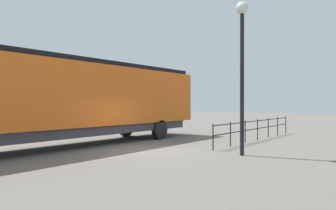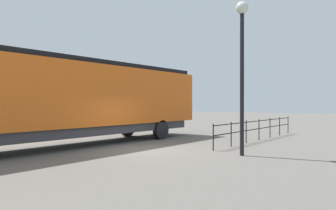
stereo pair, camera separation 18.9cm
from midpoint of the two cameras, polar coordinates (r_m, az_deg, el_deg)
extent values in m
plane|color=#666059|center=(14.42, -3.20, -7.95)|extent=(120.00, 120.00, 0.00)
cube|color=orange|center=(15.94, -17.22, 1.68)|extent=(3.00, 17.00, 2.91)
cube|color=black|center=(21.00, -0.69, 0.15)|extent=(2.88, 2.40, 2.04)
cube|color=black|center=(16.06, -17.23, 7.31)|extent=(2.70, 16.32, 0.24)
cube|color=#38383D|center=(15.99, -17.21, -4.36)|extent=(2.70, 15.64, 0.45)
cylinder|color=black|center=(20.56, -6.89, -3.95)|extent=(0.30, 1.10, 1.10)
cylinder|color=black|center=(18.76, -0.98, -4.35)|extent=(0.30, 1.10, 1.10)
cylinder|color=black|center=(13.16, 13.28, 3.68)|extent=(0.16, 0.16, 5.69)
sphere|color=silver|center=(13.67, 13.30, 16.31)|extent=(0.49, 0.49, 0.49)
cube|color=black|center=(18.96, 15.99, -2.70)|extent=(0.04, 10.28, 0.04)
cube|color=black|center=(18.99, 15.99, -4.01)|extent=(0.04, 10.28, 0.04)
cylinder|color=black|center=(14.36, 8.33, -5.62)|extent=(0.05, 0.05, 1.18)
cylinder|color=black|center=(15.87, 11.38, -5.06)|extent=(0.05, 0.05, 1.18)
cylinder|color=black|center=(17.42, 13.89, -4.59)|extent=(0.05, 0.05, 1.18)
cylinder|color=black|center=(18.99, 15.99, -4.19)|extent=(0.05, 0.05, 1.18)
cylinder|color=black|center=(20.59, 17.76, -3.85)|extent=(0.05, 0.05, 1.18)
cylinder|color=black|center=(22.20, 19.27, -3.55)|extent=(0.05, 0.05, 1.18)
cylinder|color=black|center=(23.83, 20.57, -3.29)|extent=(0.05, 0.05, 1.18)
camera|label=1|loc=(0.09, -89.60, 0.00)|focal=34.66mm
camera|label=2|loc=(0.09, 90.40, 0.00)|focal=34.66mm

